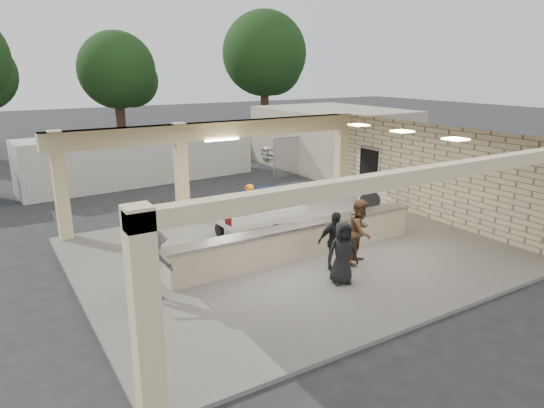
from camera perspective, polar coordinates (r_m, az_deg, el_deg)
ground at (r=14.59m, az=2.19°, el=-5.90°), size 120.00×120.00×0.00m
pavilion at (r=14.79m, az=1.50°, el=-0.07°), size 12.01×10.00×3.55m
baggage_counter at (r=14.00m, az=3.36°, el=-4.30°), size 8.20×0.58×0.98m
luggage_cart at (r=15.59m, az=-1.93°, el=-0.77°), size 2.70×1.71×1.56m
drum_fan at (r=18.40m, az=11.36°, el=0.43°), size 0.88×0.72×0.96m
baggage_handler at (r=15.46m, az=-2.76°, el=-0.83°), size 0.39×0.66×1.74m
passenger_a at (r=13.63m, az=10.35°, el=-3.20°), size 0.97×0.76×1.83m
passenger_b at (r=13.09m, az=7.37°, el=-4.34°), size 1.00×0.54×1.63m
passenger_c at (r=11.59m, az=-13.62°, el=-7.12°), size 1.16×0.92×1.73m
passenger_d at (r=12.33m, az=8.29°, el=-5.68°), size 0.85×0.56×1.62m
car_white_a at (r=29.09m, az=3.83°, el=6.59°), size 5.80×3.93×1.51m
car_white_b at (r=31.81m, az=6.54°, el=7.14°), size 4.34×1.99×1.33m
car_dark at (r=30.64m, az=-1.70°, el=6.97°), size 4.27×1.78×1.39m
container_white at (r=24.23m, az=-15.02°, el=5.30°), size 11.24×3.10×2.40m
fence at (r=27.82m, az=10.85°, el=6.54°), size 12.06×0.06×2.03m
tree_mid at (r=38.69m, az=-17.37°, el=14.47°), size 6.00×5.60×8.00m
tree_right at (r=42.49m, az=-0.63°, el=16.90°), size 7.20×7.00×10.00m
adjacent_building at (r=27.52m, az=7.16°, el=7.75°), size 6.00×8.00×3.20m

